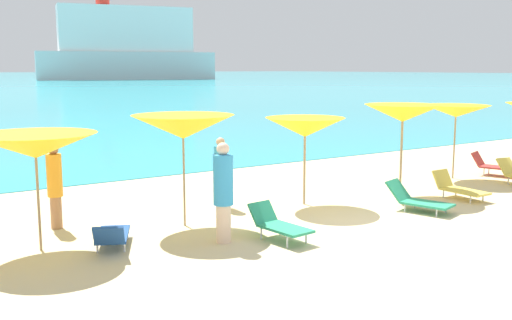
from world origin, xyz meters
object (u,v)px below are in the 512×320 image
umbrella_3 (183,127)px  lounge_chair_7 (112,235)px  lounge_chair_4 (458,188)px  beachgoer_3 (223,190)px  umbrella_4 (305,127)px  umbrella_6 (456,111)px  umbrella_5 (403,113)px  lounge_chair_5 (279,224)px  cruise_ship (126,47)px  umbrella_2 (35,146)px  beachgoer_0 (55,184)px  lounge_chair_0 (418,199)px  lounge_chair_2 (496,166)px  beachgoer_1 (221,170)px

umbrella_3 → lounge_chair_7: (-1.82, -0.70, -1.82)m
lounge_chair_4 → beachgoer_3: bearing=-179.7°
umbrella_4 → umbrella_6: (5.79, 0.24, 0.14)m
umbrella_5 → lounge_chair_5: bearing=-162.2°
lounge_chair_7 → cruise_ship: (59.13, 150.10, 8.57)m
umbrella_5 → umbrella_6: bearing=13.5°
lounge_chair_5 → cruise_ship: (56.27, 151.31, 8.51)m
umbrella_3 → umbrella_2: bearing=-178.1°
beachgoer_0 → cruise_ship: cruise_ship is taller
lounge_chair_0 → lounge_chair_4: 1.94m
beachgoer_3 → lounge_chair_5: bearing=41.3°
umbrella_6 → umbrella_5: bearing=-166.5°
lounge_chair_2 → umbrella_4: bearing=159.5°
umbrella_2 → lounge_chair_4: umbrella_2 is taller
umbrella_2 → umbrella_5: (9.02, -0.19, 0.21)m
umbrella_4 → lounge_chair_7: (-5.13, -0.89, -1.61)m
lounge_chair_2 → cruise_ship: cruise_ship is taller
umbrella_6 → umbrella_4: bearing=-177.6°
umbrella_6 → lounge_chair_4: bearing=-139.0°
lounge_chair_5 → lounge_chair_7: lounge_chair_5 is taller
beachgoer_1 → beachgoer_0: bearing=41.1°
lounge_chair_0 → lounge_chair_4: size_ratio=1.13×
umbrella_3 → lounge_chair_4: size_ratio=1.64×
umbrella_3 → lounge_chair_0: (5.04, -1.80, -1.79)m
lounge_chair_2 → beachgoer_0: bearing=155.4°
lounge_chair_7 → lounge_chair_0: bearing=-163.9°
umbrella_5 → lounge_chair_7: umbrella_5 is taller
umbrella_2 → beachgoer_3: bearing=-24.9°
umbrella_5 → cruise_ship: (51.22, 149.69, 6.71)m
umbrella_4 → beachgoer_1: (-1.80, 0.89, -0.99)m
umbrella_3 → lounge_chair_2: bearing=0.0°
umbrella_3 → lounge_chair_5: size_ratio=1.66×
umbrella_4 → lounge_chair_2: (7.25, -0.19, -1.55)m
beachgoer_1 → beachgoer_3: bearing=104.5°
lounge_chair_4 → lounge_chair_7: bearing=175.0°
umbrella_3 → lounge_chair_2: (10.55, 0.00, -1.76)m
beachgoer_1 → lounge_chair_7: bearing=71.8°
lounge_chair_5 → beachgoer_1: size_ratio=0.84×
umbrella_3 → lounge_chair_0: bearing=-19.6°
umbrella_4 → lounge_chair_2: 7.41m
beachgoer_1 → beachgoer_3: size_ratio=0.87×
lounge_chair_0 → beachgoer_1: beachgoer_1 is taller
umbrella_6 → beachgoer_3: size_ratio=1.15×
lounge_chair_0 → lounge_chair_2: 5.80m
beachgoer_0 → beachgoer_3: bearing=-171.2°
umbrella_5 → lounge_chair_5: umbrella_5 is taller
umbrella_3 → beachgoer_0: 2.84m
umbrella_6 → beachgoer_3: (-9.03, -1.93, -1.00)m
beachgoer_0 → beachgoer_3: beachgoer_3 is taller
lounge_chair_5 → lounge_chair_4: bearing=-1.8°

